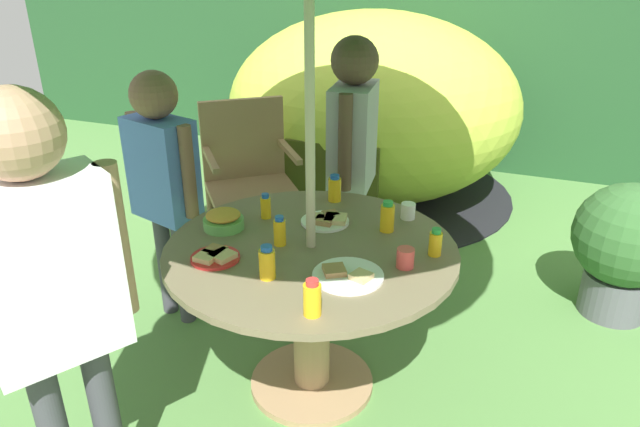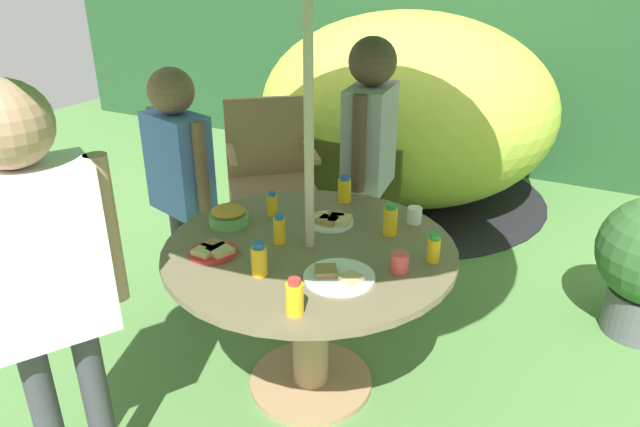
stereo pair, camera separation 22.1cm
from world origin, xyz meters
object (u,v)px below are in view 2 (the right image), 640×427
(child_in_blue_shirt, at_px, (179,164))
(juice_bottle_near_right, at_px, (272,204))
(garden_table, at_px, (310,288))
(plate_mid_right, at_px, (339,276))
(juice_bottle_center_back, at_px, (434,249))
(dome_tent, at_px, (405,109))
(juice_bottle_near_left, at_px, (295,298))
(cup_near, at_px, (400,262))
(juice_bottle_far_left, at_px, (259,260))
(plate_back_edge, at_px, (213,251))
(child_in_white_shirt, at_px, (37,256))
(plate_front_edge, at_px, (331,220))
(juice_bottle_far_right, at_px, (279,229))
(cup_far, at_px, (414,215))
(snack_bowl, at_px, (229,216))
(wooden_chair, at_px, (270,171))
(child_in_grey_shirt, at_px, (370,138))
(juice_bottle_center_front, at_px, (390,220))
(juice_bottle_mid_left, at_px, (344,190))

(child_in_blue_shirt, xyz_separation_m, juice_bottle_near_right, (0.56, -0.07, -0.07))
(garden_table, height_order, juice_bottle_near_right, juice_bottle_near_right)
(plate_mid_right, height_order, juice_bottle_center_back, juice_bottle_center_back)
(dome_tent, xyz_separation_m, juice_bottle_near_left, (0.59, -2.65, 0.07))
(child_in_blue_shirt, relative_size, plate_mid_right, 4.99)
(garden_table, bearing_deg, juice_bottle_near_right, 148.09)
(plate_mid_right, height_order, cup_near, cup_near)
(juice_bottle_far_left, bearing_deg, plate_back_edge, 168.83)
(child_in_white_shirt, bearing_deg, cup_near, -17.26)
(child_in_blue_shirt, bearing_deg, plate_front_edge, 14.40)
(dome_tent, distance_m, juice_bottle_center_back, 2.30)
(garden_table, xyz_separation_m, child_in_white_shirt, (-0.46, -0.81, 0.42))
(juice_bottle_far_right, xyz_separation_m, cup_near, (0.49, 0.00, -0.02))
(cup_far, bearing_deg, snack_bowl, -151.72)
(wooden_chair, xyz_separation_m, plate_mid_right, (0.98, -1.10, 0.14))
(garden_table, height_order, cup_near, cup_near)
(wooden_chair, height_order, plate_back_edge, wooden_chair)
(child_in_blue_shirt, distance_m, juice_bottle_near_right, 0.57)
(dome_tent, distance_m, plate_front_edge, 2.05)
(dome_tent, distance_m, child_in_grey_shirt, 1.45)
(dome_tent, bearing_deg, juice_bottle_near_left, -79.43)
(cup_far, bearing_deg, child_in_grey_shirt, 131.95)
(garden_table, relative_size, wooden_chair, 1.18)
(juice_bottle_near_right, xyz_separation_m, cup_near, (0.66, -0.20, -0.01))
(child_in_blue_shirt, relative_size, juice_bottle_near_right, 11.40)
(plate_front_edge, bearing_deg, juice_bottle_near_right, -170.12)
(garden_table, height_order, snack_bowl, snack_bowl)
(dome_tent, bearing_deg, cup_near, -72.65)
(plate_back_edge, bearing_deg, plate_front_edge, 58.73)
(juice_bottle_far_right, distance_m, juice_bottle_center_front, 0.45)
(plate_back_edge, bearing_deg, child_in_grey_shirt, 80.26)
(child_in_grey_shirt, xyz_separation_m, cup_near, (0.49, -0.86, -0.16))
(child_in_grey_shirt, relative_size, cup_near, 18.77)
(child_in_grey_shirt, height_order, snack_bowl, child_in_grey_shirt)
(juice_bottle_far_right, bearing_deg, plate_back_edge, -131.23)
(plate_back_edge, distance_m, juice_bottle_center_back, 0.82)
(snack_bowl, relative_size, cup_near, 2.30)
(juice_bottle_far_left, bearing_deg, juice_bottle_far_right, 105.06)
(child_in_white_shirt, height_order, juice_bottle_center_front, child_in_white_shirt)
(wooden_chair, height_order, plate_front_edge, wooden_chair)
(cup_near, bearing_deg, juice_bottle_center_front, 117.82)
(juice_bottle_far_left, bearing_deg, cup_near, 30.06)
(snack_bowl, xyz_separation_m, plate_back_edge, (0.11, -0.25, -0.02))
(juice_bottle_near_right, bearing_deg, juice_bottle_center_front, 7.15)
(juice_bottle_center_back, bearing_deg, juice_bottle_near_right, 174.56)
(snack_bowl, relative_size, juice_bottle_center_front, 1.29)
(child_in_blue_shirt, relative_size, cup_far, 18.37)
(child_in_white_shirt, xyz_separation_m, juice_bottle_mid_left, (0.40, 1.27, -0.17))
(juice_bottle_center_front, bearing_deg, cup_near, -62.18)
(juice_bottle_far_left, xyz_separation_m, juice_bottle_mid_left, (-0.02, 0.73, 0.00))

